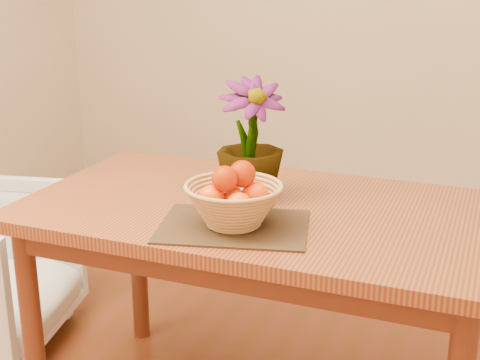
% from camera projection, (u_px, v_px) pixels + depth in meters
% --- Properties ---
extents(table, '(1.40, 0.80, 0.75)m').
position_uv_depth(table, '(259.00, 232.00, 2.02)').
color(table, brown).
rests_on(table, floor).
extents(placemat, '(0.46, 0.39, 0.01)m').
position_uv_depth(placemat, '(234.00, 226.00, 1.82)').
color(placemat, '#342112').
rests_on(placemat, table).
extents(wicker_basket, '(0.27, 0.27, 0.11)m').
position_uv_depth(wicker_basket, '(234.00, 207.00, 1.80)').
color(wicker_basket, tan).
rests_on(wicker_basket, placemat).
extents(orange_pile, '(0.17, 0.16, 0.13)m').
position_uv_depth(orange_pile, '(234.00, 187.00, 1.78)').
color(orange_pile, '#F44803').
rests_on(orange_pile, wicker_basket).
extents(potted_plant, '(0.29, 0.29, 0.37)m').
position_uv_depth(potted_plant, '(250.00, 139.00, 2.01)').
color(potted_plant, '#124113').
rests_on(potted_plant, table).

